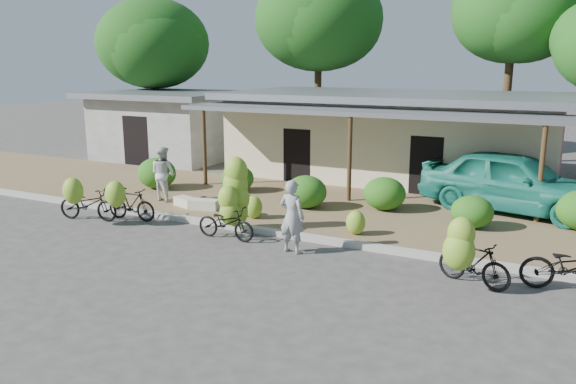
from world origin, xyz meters
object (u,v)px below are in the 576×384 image
object	(u,v)px
bike_right	(469,256)
vendor	(292,217)
tree_back_left	(152,41)
tree_far_center	(316,17)
bike_far_left	(86,202)
bike_left	(127,202)
sack_far	(185,202)
sack_near	(204,204)
bystander	(163,173)
bike_far_right	(573,267)
bike_center	(232,204)
tree_center_right	(510,13)
teal_van	(513,182)

from	to	relation	value
bike_right	vendor	bearing A→B (deg)	104.42
tree_back_left	bike_right	xyz separation A→B (m)	(18.33, -12.52, -4.89)
tree_far_center	bike_right	bearing A→B (deg)	-56.36
bike_far_left	bike_left	bearing A→B (deg)	-78.61
bike_far_left	sack_far	size ratio (longest dim) A/B	2.57
tree_back_left	vendor	bearing A→B (deg)	-40.57
bike_far_left	sack_near	bearing A→B (deg)	-60.98
sack_far	bystander	distance (m)	1.37
bike_far_right	sack_far	distance (m)	10.93
bike_left	bike_far_left	bearing A→B (deg)	109.87
bike_far_right	vendor	bearing A→B (deg)	83.73
bike_right	bike_far_right	size ratio (longest dim) A/B	0.80
sack_near	bystander	world-z (taller)	bystander
tree_far_center	bike_far_left	world-z (taller)	tree_far_center
bike_center	sack_near	world-z (taller)	bike_center
tree_back_left	bike_far_left	size ratio (longest dim) A/B	4.04
bike_left	sack_near	distance (m)	2.28
bike_far_right	bystander	bearing A→B (deg)	70.10
bike_far_left	bike_right	bearing A→B (deg)	-103.70
tree_center_right	sack_near	distance (m)	16.46
bike_center	bystander	distance (m)	4.34
bike_center	bike_left	bearing A→B (deg)	92.84
tree_center_right	bystander	xyz separation A→B (m)	(-8.67, -13.17, -5.62)
bike_far_left	bike_center	xyz separation A→B (m)	(4.54, 0.67, 0.28)
tree_center_right	bike_far_right	size ratio (longest dim) A/B	4.17
tree_center_right	bike_left	distance (m)	18.42
bike_far_left	bike_far_right	bearing A→B (deg)	-100.11
bike_left	bike_far_right	distance (m)	11.45
bike_left	vendor	world-z (taller)	vendor
bike_far_left	sack_near	size ratio (longest dim) A/B	2.27
bike_far_left	tree_center_right	bearing A→B (deg)	-43.27
tree_center_right	bike_center	bearing A→B (deg)	-107.63
bike_left	sack_near	size ratio (longest dim) A/B	1.92
bike_far_left	sack_far	distance (m)	2.94
tree_back_left	bike_center	xyz separation A→B (m)	(12.18, -11.66, -4.72)
tree_far_center	bike_center	bearing A→B (deg)	-74.07
sack_near	teal_van	xyz separation A→B (m)	(8.33, 3.95, 0.76)
tree_far_center	bike_far_left	bearing A→B (deg)	-91.32
sack_near	bike_right	bearing A→B (deg)	-16.73
bike_far_left	bike_left	xyz separation A→B (m)	(1.11, 0.50, 0.02)
bystander	sack_far	bearing A→B (deg)	170.77
tree_far_center	bike_far_right	xyz separation A→B (m)	(12.21, -14.76, -6.18)
tree_center_right	bike_center	xyz separation A→B (m)	(-4.82, -15.16, -5.77)
tree_back_left	bike_left	xyz separation A→B (m)	(8.76, -11.83, -4.99)
bike_right	bike_left	bearing A→B (deg)	105.42
tree_back_left	sack_far	world-z (taller)	tree_back_left
bike_right	bike_center	bearing A→B (deg)	101.57
bike_left	bike_center	xyz separation A→B (m)	(3.42, 0.17, 0.27)
bike_left	vendor	bearing A→B (deg)	-97.56
tree_far_center	vendor	bearing A→B (deg)	-67.79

